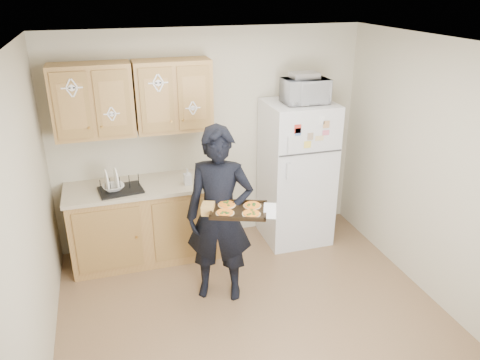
% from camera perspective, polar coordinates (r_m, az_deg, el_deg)
% --- Properties ---
extents(floor, '(3.60, 3.60, 0.00)m').
position_cam_1_polar(floor, '(4.55, 2.22, -17.15)').
color(floor, brown).
rests_on(floor, ground).
extents(ceiling, '(3.60, 3.60, 0.00)m').
position_cam_1_polar(ceiling, '(3.51, 2.86, 15.84)').
color(ceiling, silver).
rests_on(ceiling, wall_back).
extents(wall_back, '(3.60, 0.04, 2.50)m').
position_cam_1_polar(wall_back, '(5.48, -3.68, 5.06)').
color(wall_back, '#BAB196').
rests_on(wall_back, floor).
extents(wall_front, '(3.60, 0.04, 2.50)m').
position_cam_1_polar(wall_front, '(2.53, 16.80, -20.09)').
color(wall_front, '#BAB196').
rests_on(wall_front, floor).
extents(wall_left, '(0.04, 3.60, 2.50)m').
position_cam_1_polar(wall_left, '(3.74, -24.70, -6.07)').
color(wall_left, '#BAB196').
rests_on(wall_left, floor).
extents(wall_right, '(0.04, 3.60, 2.50)m').
position_cam_1_polar(wall_right, '(4.73, 23.58, 0.12)').
color(wall_right, '#BAB196').
rests_on(wall_right, floor).
extents(refrigerator, '(0.75, 0.70, 1.70)m').
position_cam_1_polar(refrigerator, '(5.57, 6.87, 0.86)').
color(refrigerator, silver).
rests_on(refrigerator, floor).
extents(base_cabinet, '(1.60, 0.60, 0.86)m').
position_cam_1_polar(base_cabinet, '(5.39, -11.52, -5.19)').
color(base_cabinet, brown).
rests_on(base_cabinet, floor).
extents(countertop, '(1.64, 0.64, 0.04)m').
position_cam_1_polar(countertop, '(5.20, -11.91, -0.81)').
color(countertop, '#B4A78A').
rests_on(countertop, base_cabinet).
extents(upper_cab_left, '(0.80, 0.33, 0.75)m').
position_cam_1_polar(upper_cab_left, '(5.02, -17.54, 9.18)').
color(upper_cab_left, brown).
rests_on(upper_cab_left, wall_back).
extents(upper_cab_right, '(0.80, 0.33, 0.75)m').
position_cam_1_polar(upper_cab_right, '(5.07, -8.16, 10.15)').
color(upper_cab_right, brown).
rests_on(upper_cab_right, wall_back).
extents(cereal_box, '(0.20, 0.07, 0.32)m').
position_cam_1_polar(cereal_box, '(6.25, 10.06, -3.70)').
color(cereal_box, '#DDC54E').
rests_on(cereal_box, floor).
extents(person, '(0.75, 0.63, 1.76)m').
position_cam_1_polar(person, '(4.47, -2.50, -4.40)').
color(person, black).
rests_on(person, floor).
extents(baking_tray, '(0.59, 0.52, 0.04)m').
position_cam_1_polar(baking_tray, '(4.17, -0.14, -3.76)').
color(baking_tray, black).
rests_on(baking_tray, person).
extents(pizza_front_left, '(0.16, 0.16, 0.02)m').
position_cam_1_polar(pizza_front_left, '(4.10, -1.84, -4.00)').
color(pizza_front_left, orange).
rests_on(pizza_front_left, baking_tray).
extents(pizza_front_right, '(0.16, 0.16, 0.02)m').
position_cam_1_polar(pizza_front_right, '(4.08, 1.38, -4.11)').
color(pizza_front_right, orange).
rests_on(pizza_front_right, baking_tray).
extents(pizza_back_left, '(0.16, 0.16, 0.02)m').
position_cam_1_polar(pizza_back_left, '(4.25, -1.60, -2.99)').
color(pizza_back_left, orange).
rests_on(pizza_back_left, baking_tray).
extents(pizza_back_right, '(0.16, 0.16, 0.02)m').
position_cam_1_polar(pizza_back_right, '(4.23, 1.51, -3.10)').
color(pizza_back_right, orange).
rests_on(pizza_back_right, baking_tray).
extents(microwave, '(0.49, 0.33, 0.27)m').
position_cam_1_polar(microwave, '(5.25, 7.95, 10.70)').
color(microwave, silver).
rests_on(microwave, refrigerator).
extents(foil_pan, '(0.30, 0.21, 0.06)m').
position_cam_1_polar(foil_pan, '(5.24, 7.86, 12.54)').
color(foil_pan, silver).
rests_on(foil_pan, microwave).
extents(dish_rack, '(0.48, 0.39, 0.18)m').
position_cam_1_polar(dish_rack, '(5.06, -14.44, -0.38)').
color(dish_rack, black).
rests_on(dish_rack, countertop).
extents(bowl, '(0.25, 0.25, 0.05)m').
position_cam_1_polar(bowl, '(5.08, -15.18, -0.87)').
color(bowl, white).
rests_on(bowl, dish_rack).
extents(soap_bottle, '(0.08, 0.08, 0.18)m').
position_cam_1_polar(soap_bottle, '(5.09, -6.42, 0.41)').
color(soap_bottle, silver).
rests_on(soap_bottle, countertop).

